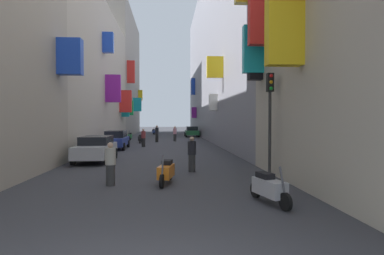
% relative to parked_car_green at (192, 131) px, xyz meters
% --- Properties ---
extents(ground_plane, '(140.00, 140.00, 0.00)m').
position_rel_parked_car_green_xyz_m(ground_plane, '(-3.81, -10.53, -0.75)').
color(ground_plane, '#38383D').
extents(building_left_mid_a, '(7.35, 24.43, 13.02)m').
position_rel_parked_car_green_xyz_m(building_left_mid_a, '(-11.80, -13.80, 5.76)').
color(building_left_mid_a, '#B2A899').
rests_on(building_left_mid_a, ground).
extents(building_left_mid_b, '(7.32, 21.08, 19.13)m').
position_rel_parked_car_green_xyz_m(building_left_mid_b, '(-11.81, 8.93, 8.81)').
color(building_left_mid_b, gray).
rests_on(building_left_mid_b, ground).
extents(building_right_mid_b, '(7.33, 47.54, 20.23)m').
position_rel_parked_car_green_xyz_m(building_right_mid_b, '(4.18, -4.29, 9.37)').
color(building_right_mid_b, gray).
rests_on(building_right_mid_b, ground).
extents(parked_car_green, '(1.89, 4.13, 1.42)m').
position_rel_parked_car_green_xyz_m(parked_car_green, '(0.00, 0.00, 0.00)').
color(parked_car_green, '#236638').
rests_on(parked_car_green, ground).
extents(parked_car_blue, '(1.84, 4.40, 1.47)m').
position_rel_parked_car_green_xyz_m(parked_car_blue, '(-7.51, -17.88, 0.02)').
color(parked_car_blue, navy).
rests_on(parked_car_blue, ground).
extents(parked_car_silver, '(1.90, 4.39, 1.43)m').
position_rel_parked_car_green_xyz_m(parked_car_silver, '(-7.39, -25.63, 0.01)').
color(parked_car_silver, '#B7B7BC').
rests_on(parked_car_silver, ground).
extents(scooter_silver, '(0.74, 1.95, 1.13)m').
position_rel_parked_car_green_xyz_m(scooter_silver, '(-0.47, -35.41, -0.28)').
color(scooter_silver, '#ADADB2').
rests_on(scooter_silver, ground).
extents(scooter_green, '(0.48, 1.81, 1.13)m').
position_rel_parked_car_green_xyz_m(scooter_green, '(-7.63, -7.03, -0.29)').
color(scooter_green, '#287F3D').
rests_on(scooter_green, ground).
extents(scooter_blue, '(0.59, 1.88, 1.13)m').
position_rel_parked_car_green_xyz_m(scooter_blue, '(-5.52, 6.55, -0.29)').
color(scooter_blue, '#2D4CAD').
rests_on(scooter_blue, ground).
extents(scooter_orange, '(0.66, 1.98, 1.13)m').
position_rel_parked_car_green_xyz_m(scooter_orange, '(-3.38, -32.36, -0.28)').
color(scooter_orange, orange).
rests_on(scooter_orange, ground).
extents(scooter_black, '(0.49, 1.98, 1.13)m').
position_rel_parked_car_green_xyz_m(scooter_black, '(-6.03, -11.45, -0.28)').
color(scooter_black, black).
rests_on(scooter_black, ground).
extents(pedestrian_crossing, '(0.42, 0.42, 1.56)m').
position_rel_parked_car_green_xyz_m(pedestrian_crossing, '(-5.43, -16.11, 0.03)').
color(pedestrian_crossing, black).
rests_on(pedestrian_crossing, ground).
extents(pedestrian_near_left, '(0.48, 0.48, 1.64)m').
position_rel_parked_car_green_xyz_m(pedestrian_near_left, '(-2.54, -9.15, 0.07)').
color(pedestrian_near_left, '#2F2F2F').
rests_on(pedestrian_near_left, ground).
extents(pedestrian_near_right, '(0.51, 0.51, 1.76)m').
position_rel_parked_car_green_xyz_m(pedestrian_near_right, '(-4.46, -10.28, 0.14)').
color(pedestrian_near_right, black).
rests_on(pedestrian_near_right, ground).
extents(pedestrian_mid_street, '(0.49, 0.49, 1.61)m').
position_rel_parked_car_green_xyz_m(pedestrian_mid_street, '(-2.22, -29.73, 0.05)').
color(pedestrian_mid_street, '#2E2E2E').
rests_on(pedestrian_mid_street, ground).
extents(pedestrian_far_away, '(0.53, 0.53, 1.56)m').
position_rel_parked_car_green_xyz_m(pedestrian_far_away, '(-5.38, -32.53, 0.03)').
color(pedestrian_far_away, '#323232').
rests_on(pedestrian_far_away, ground).
extents(traffic_light_near_corner, '(0.26, 0.34, 4.26)m').
position_rel_parked_car_green_xyz_m(traffic_light_near_corner, '(0.82, -31.48, 2.15)').
color(traffic_light_near_corner, '#2D2D2D').
rests_on(traffic_light_near_corner, ground).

